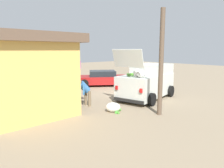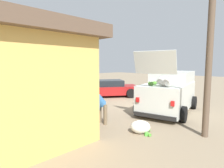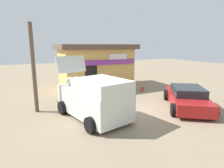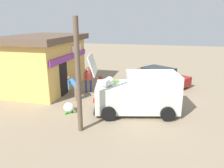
{
  "view_description": "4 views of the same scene",
  "coord_description": "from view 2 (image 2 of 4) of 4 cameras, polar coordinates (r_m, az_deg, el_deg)",
  "views": [
    {
      "loc": [
        -9.55,
        9.63,
        2.85
      ],
      "look_at": [
        0.32,
        0.99,
        0.7
      ],
      "focal_mm": 33.79,
      "sensor_mm": 36.0,
      "label": 1
    },
    {
      "loc": [
        -6.12,
        8.33,
        2.37
      ],
      "look_at": [
        0.81,
        1.51,
        1.3
      ],
      "focal_mm": 29.28,
      "sensor_mm": 36.0,
      "label": 2
    },
    {
      "loc": [
        -4.58,
        -8.03,
        3.45
      ],
      "look_at": [
        0.1,
        1.8,
        1.18
      ],
      "focal_mm": 29.85,
      "sensor_mm": 36.0,
      "label": 3
    },
    {
      "loc": [
        -11.44,
        -1.01,
        4.36
      ],
      "look_at": [
        0.39,
        1.87,
        0.71
      ],
      "focal_mm": 33.63,
      "sensor_mm": 36.0,
      "label": 4
    }
  ],
  "objects": [
    {
      "name": "ground_plane",
      "position": [
        10.61,
        8.99,
        -6.7
      ],
      "size": [
        60.0,
        60.0,
        0.0
      ],
      "primitive_type": "plane",
      "color": "gray"
    },
    {
      "name": "storefront_bar",
      "position": [
        7.18,
        -29.42,
        0.99
      ],
      "size": [
        6.1,
        4.04,
        3.51
      ],
      "color": "#E0B259",
      "rests_on": "ground_plane"
    },
    {
      "name": "delivery_van",
      "position": [
        9.52,
        17.36,
        -2.29
      ],
      "size": [
        2.91,
        4.53,
        2.87
      ],
      "color": "silver",
      "rests_on": "ground_plane"
    },
    {
      "name": "parked_sedan",
      "position": [
        13.39,
        -1.1,
        -1.41
      ],
      "size": [
        3.84,
        4.49,
        1.2
      ],
      "color": "maroon",
      "rests_on": "ground_plane"
    },
    {
      "name": "vendor_standing",
      "position": [
        8.42,
        -8.45,
        -3.59
      ],
      "size": [
        0.48,
        0.48,
        1.63
      ],
      "color": "navy",
      "rests_on": "ground_plane"
    },
    {
      "name": "customer_bending",
      "position": [
        7.14,
        -4.07,
        -6.15
      ],
      "size": [
        0.57,
        0.69,
        1.38
      ],
      "color": "#726047",
      "rests_on": "ground_plane"
    },
    {
      "name": "unloaded_banana_pile",
      "position": [
        6.5,
        8.99,
        -13.18
      ],
      "size": [
        0.87,
        0.84,
        0.44
      ],
      "color": "silver",
      "rests_on": "ground_plane"
    },
    {
      "name": "paint_bucket",
      "position": [
        10.98,
        -17.83,
        -5.62
      ],
      "size": [
        0.27,
        0.27,
        0.32
      ],
      "primitive_type": "cylinder",
      "color": "#BF3F33",
      "rests_on": "ground_plane"
    },
    {
      "name": "utility_pole",
      "position": [
        6.53,
        27.94,
        4.76
      ],
      "size": [
        0.2,
        0.2,
        4.55
      ],
      "primitive_type": "cylinder",
      "color": "brown",
      "rests_on": "ground_plane"
    }
  ]
}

